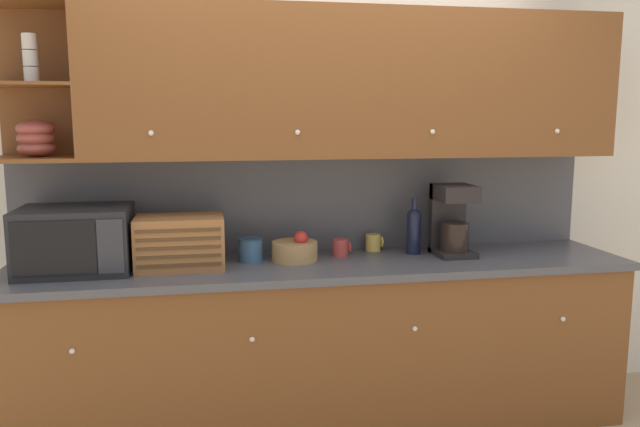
# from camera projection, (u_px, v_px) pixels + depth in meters

# --- Properties ---
(ground_plane) EXTENTS (24.00, 24.00, 0.00)m
(ground_plane) POSITION_uv_depth(u_px,v_px,m) (313.00, 400.00, 3.75)
(ground_plane) COLOR tan
(wall_back) EXTENTS (5.66, 0.06, 2.60)m
(wall_back) POSITION_uv_depth(u_px,v_px,m) (312.00, 184.00, 3.58)
(wall_back) COLOR silver
(wall_back) RESTS_ON ground_plane
(counter_unit) EXTENTS (3.28, 0.65, 0.92)m
(counter_unit) POSITION_uv_depth(u_px,v_px,m) (323.00, 345.00, 3.38)
(counter_unit) COLOR brown
(counter_unit) RESTS_ON ground_plane
(backsplash_panel) EXTENTS (3.26, 0.01, 0.55)m
(backsplash_panel) POSITION_uv_depth(u_px,v_px,m) (313.00, 203.00, 3.56)
(backsplash_panel) COLOR #4C4C51
(backsplash_panel) RESTS_ON counter_unit
(upper_cabinets) EXTENTS (3.26, 0.40, 0.77)m
(upper_cabinets) POSITION_uv_depth(u_px,v_px,m) (350.00, 85.00, 3.31)
(upper_cabinets) COLOR brown
(upper_cabinets) RESTS_ON backsplash_panel
(microwave) EXTENTS (0.53, 0.41, 0.32)m
(microwave) POSITION_uv_depth(u_px,v_px,m) (76.00, 240.00, 3.08)
(microwave) COLOR black
(microwave) RESTS_ON counter_unit
(bread_box) EXTENTS (0.44, 0.28, 0.27)m
(bread_box) POSITION_uv_depth(u_px,v_px,m) (180.00, 242.00, 3.15)
(bread_box) COLOR #996033
(bread_box) RESTS_ON counter_unit
(storage_canister) EXTENTS (0.13, 0.13, 0.13)m
(storage_canister) POSITION_uv_depth(u_px,v_px,m) (251.00, 250.00, 3.31)
(storage_canister) COLOR #33567A
(storage_canister) RESTS_ON counter_unit
(fruit_basket) EXTENTS (0.24, 0.24, 0.16)m
(fruit_basket) POSITION_uv_depth(u_px,v_px,m) (295.00, 250.00, 3.34)
(fruit_basket) COLOR #A87F4C
(fruit_basket) RESTS_ON counter_unit
(mug) EXTENTS (0.10, 0.09, 0.09)m
(mug) POSITION_uv_depth(u_px,v_px,m) (341.00, 247.00, 3.45)
(mug) COLOR #B73D38
(mug) RESTS_ON counter_unit
(mug_blue_second) EXTENTS (0.10, 0.09, 0.10)m
(mug_blue_second) POSITION_uv_depth(u_px,v_px,m) (374.00, 242.00, 3.58)
(mug_blue_second) COLOR gold
(mug_blue_second) RESTS_ON counter_unit
(wine_bottle) EXTENTS (0.08, 0.08, 0.31)m
(wine_bottle) POSITION_uv_depth(u_px,v_px,m) (414.00, 229.00, 3.49)
(wine_bottle) COLOR black
(wine_bottle) RESTS_ON counter_unit
(coffee_maker) EXTENTS (0.20, 0.24, 0.39)m
(coffee_maker) POSITION_uv_depth(u_px,v_px,m) (452.00, 219.00, 3.46)
(coffee_maker) COLOR black
(coffee_maker) RESTS_ON counter_unit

